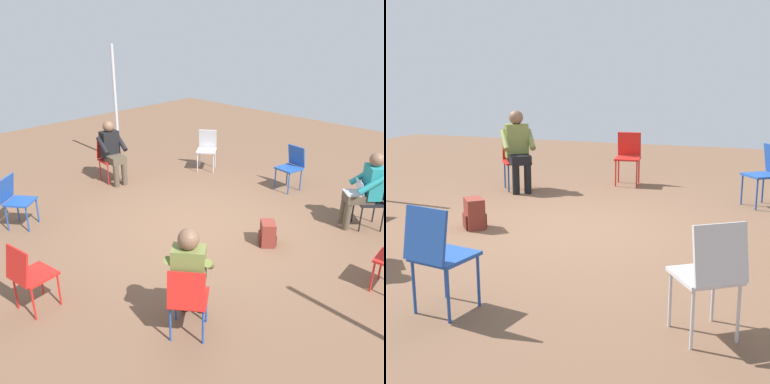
# 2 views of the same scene
# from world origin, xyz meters

# --- Properties ---
(ground_plane) EXTENTS (16.00, 16.00, 0.00)m
(ground_plane) POSITION_xyz_m (0.00, 0.00, 0.00)
(ground_plane) COLOR brown
(chair_southwest) EXTENTS (0.58, 0.57, 0.85)m
(chair_southwest) POSITION_xyz_m (-2.10, -1.97, 0.50)
(chair_southwest) COLOR #1E4799
(chair_southwest) RESTS_ON ground
(chair_northwest) EXTENTS (0.57, 0.58, 0.85)m
(chair_northwest) POSITION_xyz_m (-1.78, 2.16, 0.50)
(chair_northwest) COLOR #B7B7BC
(chair_northwest) RESTS_ON ground
(chair_south) EXTENTS (0.45, 0.48, 0.85)m
(chair_south) POSITION_xyz_m (0.04, -2.82, 0.50)
(chair_south) COLOR red
(chair_south) RESTS_ON ground
(chair_west) EXTENTS (0.49, 0.45, 0.85)m
(chair_west) POSITION_xyz_m (-2.76, 0.29, 0.50)
(chair_west) COLOR red
(chair_west) RESTS_ON ground
(chair_north) EXTENTS (0.46, 0.49, 0.85)m
(chair_north) POSITION_xyz_m (0.17, 2.42, 0.50)
(chair_north) COLOR #1E4799
(chair_north) RESTS_ON ground
(chair_northeast) EXTENTS (0.59, 0.58, 0.85)m
(chair_northeast) POSITION_xyz_m (1.97, 1.93, 0.50)
(chair_northeast) COLOR black
(chair_northeast) RESTS_ON ground
(chair_southeast) EXTENTS (0.57, 0.58, 0.85)m
(chair_southeast) POSITION_xyz_m (1.63, -1.90, 0.50)
(chair_southeast) COLOR red
(chair_southeast) RESTS_ON ground
(person_with_laptop) EXTENTS (0.64, 0.64, 1.24)m
(person_with_laptop) POSITION_xyz_m (1.85, 1.82, 0.69)
(person_with_laptop) COLOR #4C4233
(person_with_laptop) RESTS_ON ground
(person_in_olive) EXTENTS (0.63, 0.63, 1.24)m
(person_in_olive) POSITION_xyz_m (1.53, -1.76, 0.69)
(person_in_olive) COLOR black
(person_in_olive) RESTS_ON ground
(person_in_black) EXTENTS (0.55, 0.54, 1.24)m
(person_in_black) POSITION_xyz_m (-2.60, 0.27, 0.69)
(person_in_black) COLOR #4C4233
(person_in_black) RESTS_ON ground
(backpack_near_laptop_user) EXTENTS (0.34, 0.34, 0.36)m
(backpack_near_laptop_user) POSITION_xyz_m (1.10, 0.31, 0.16)
(backpack_near_laptop_user) COLOR maroon
(backpack_near_laptop_user) RESTS_ON ground
(tent_pole_near) EXTENTS (0.07, 0.07, 2.57)m
(tent_pole_near) POSITION_xyz_m (-3.65, 1.19, 1.29)
(tent_pole_near) COLOR #B2B2B7
(tent_pole_near) RESTS_ON ground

